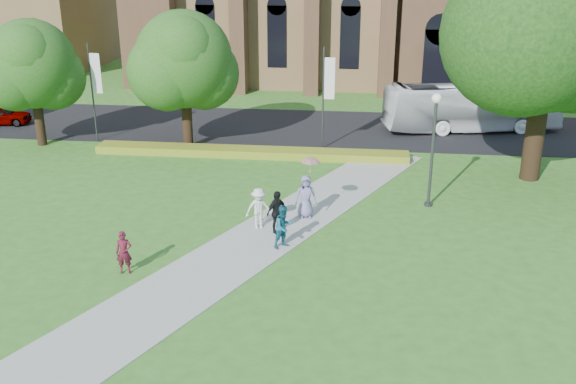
# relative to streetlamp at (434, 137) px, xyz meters

# --- Properties ---
(ground) EXTENTS (160.00, 160.00, 0.00)m
(ground) POSITION_rel_streetlamp_xyz_m (-7.50, -6.50, -3.30)
(ground) COLOR #356A1F
(ground) RESTS_ON ground
(road) EXTENTS (160.00, 10.00, 0.02)m
(road) POSITION_rel_streetlamp_xyz_m (-7.50, 13.50, -3.29)
(road) COLOR black
(road) RESTS_ON ground
(footpath) EXTENTS (15.58, 28.54, 0.04)m
(footpath) POSITION_rel_streetlamp_xyz_m (-7.50, -5.50, -3.28)
(footpath) COLOR #B2B2A8
(footpath) RESTS_ON ground
(flower_hedge) EXTENTS (18.00, 1.40, 0.45)m
(flower_hedge) POSITION_rel_streetlamp_xyz_m (-9.50, 6.70, -3.07)
(flower_hedge) COLOR gold
(flower_hedge) RESTS_ON ground
(streetlamp) EXTENTS (0.44, 0.44, 5.24)m
(streetlamp) POSITION_rel_streetlamp_xyz_m (0.00, 0.00, 0.00)
(streetlamp) COLOR #38383D
(streetlamp) RESTS_ON ground
(large_tree) EXTENTS (9.60, 9.60, 13.20)m
(large_tree) POSITION_rel_streetlamp_xyz_m (5.50, 4.50, 5.07)
(large_tree) COLOR #332114
(large_tree) RESTS_ON ground
(street_tree_0) EXTENTS (5.20, 5.20, 7.50)m
(street_tree_0) POSITION_rel_streetlamp_xyz_m (-22.50, 7.50, 1.58)
(street_tree_0) COLOR #332114
(street_tree_0) RESTS_ON ground
(street_tree_1) EXTENTS (5.60, 5.60, 8.05)m
(street_tree_1) POSITION_rel_streetlamp_xyz_m (-13.50, 8.00, 1.93)
(street_tree_1) COLOR #332114
(street_tree_1) RESTS_ON ground
(banner_pole_0) EXTENTS (0.70, 0.10, 6.00)m
(banner_pole_0) POSITION_rel_streetlamp_xyz_m (-5.39, 8.70, 0.09)
(banner_pole_0) COLOR #38383D
(banner_pole_0) RESTS_ON ground
(banner_pole_1) EXTENTS (0.70, 0.10, 6.00)m
(banner_pole_1) POSITION_rel_streetlamp_xyz_m (-19.39, 8.70, 0.09)
(banner_pole_1) COLOR #38383D
(banner_pole_1) RESTS_ON ground
(tour_coach) EXTENTS (11.65, 4.94, 3.16)m
(tour_coach) POSITION_rel_streetlamp_xyz_m (3.81, 14.01, -1.69)
(tour_coach) COLOR silver
(tour_coach) RESTS_ON road
(car_0) EXTENTS (4.09, 2.16, 1.33)m
(car_0) POSITION_rel_streetlamp_xyz_m (-27.58, 11.81, -2.61)
(car_0) COLOR gray
(car_0) RESTS_ON road
(pedestrian_0) EXTENTS (0.65, 0.50, 1.58)m
(pedestrian_0) POSITION_rel_streetlamp_xyz_m (-11.49, -8.09, -2.46)
(pedestrian_0) COLOR #531322
(pedestrian_0) RESTS_ON footpath
(pedestrian_1) EXTENTS (1.07, 1.06, 1.74)m
(pedestrian_1) POSITION_rel_streetlamp_xyz_m (-6.04, -5.29, -2.39)
(pedestrian_1) COLOR #165871
(pedestrian_1) RESTS_ON footpath
(pedestrian_2) EXTENTS (1.30, 1.04, 1.76)m
(pedestrian_2) POSITION_rel_streetlamp_xyz_m (-7.32, -3.52, -2.38)
(pedestrian_2) COLOR silver
(pedestrian_2) RESTS_ON footpath
(pedestrian_3) EXTENTS (1.01, 1.11, 1.82)m
(pedestrian_3) POSITION_rel_streetlamp_xyz_m (-6.51, -3.92, -2.34)
(pedestrian_3) COLOR black
(pedestrian_3) RESTS_ON footpath
(pedestrian_4) EXTENTS (1.02, 0.76, 1.90)m
(pedestrian_4) POSITION_rel_streetlamp_xyz_m (-5.48, -2.07, -2.30)
(pedestrian_4) COLOR slate
(pedestrian_4) RESTS_ON footpath
(parasol) EXTENTS (1.01, 1.01, 0.71)m
(parasol) POSITION_rel_streetlamp_xyz_m (-5.30, -1.97, -1.00)
(parasol) COLOR #D898B7
(parasol) RESTS_ON pedestrian_4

